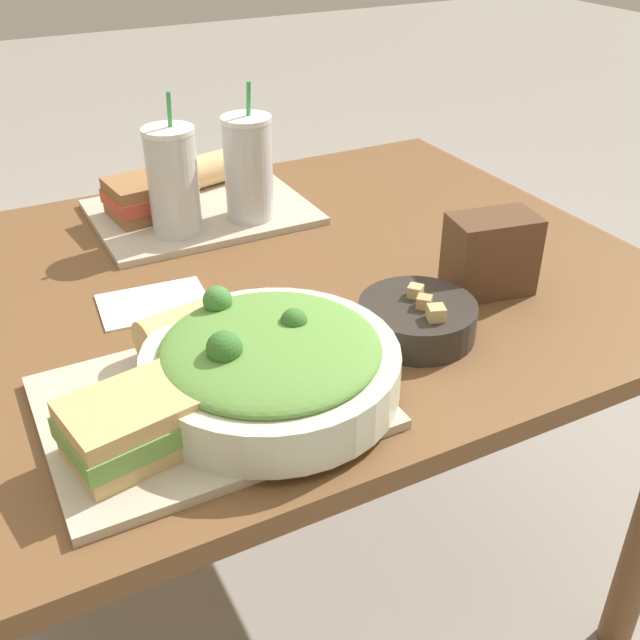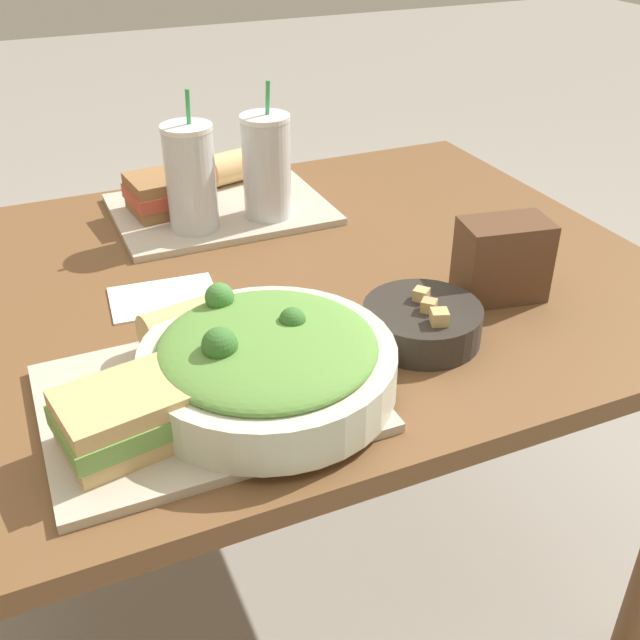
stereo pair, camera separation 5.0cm
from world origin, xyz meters
name	(u,v)px [view 2 (the right image)]	position (x,y,z in m)	size (l,w,h in m)	color
ground_plane	(280,593)	(0.00, 0.00, 0.00)	(12.00, 12.00, 0.00)	gray
dining_table	(269,334)	(0.00, 0.00, 0.62)	(1.19, 0.90, 0.72)	brown
tray_near	(207,398)	(-0.17, -0.26, 0.73)	(0.37, 0.28, 0.01)	#BCB29E
tray_far	(220,209)	(0.01, 0.27, 0.73)	(0.37, 0.28, 0.01)	#BCB29E
salad_bowl	(267,361)	(-0.10, -0.28, 0.77)	(0.29, 0.29, 0.10)	beige
soup_bowl	(422,321)	(0.13, -0.24, 0.75)	(0.16, 0.16, 0.07)	#2D2823
sandwich_near	(130,415)	(-0.26, -0.30, 0.77)	(0.16, 0.12, 0.06)	tan
baguette_near	(190,325)	(-0.16, -0.15, 0.76)	(0.12, 0.08, 0.06)	tan
sandwich_far	(168,192)	(-0.08, 0.29, 0.77)	(0.15, 0.12, 0.06)	olive
baguette_far	(236,166)	(0.08, 0.37, 0.76)	(0.12, 0.09, 0.06)	tan
drink_cup_dark	(191,181)	(-0.06, 0.19, 0.82)	(0.08, 0.08, 0.23)	silver
drink_cup_red	(267,170)	(0.08, 0.19, 0.82)	(0.08, 0.08, 0.23)	silver
chip_bag	(502,260)	(0.29, -0.19, 0.78)	(0.13, 0.09, 0.12)	brown
napkin_folded	(163,296)	(-0.16, 0.00, 0.72)	(0.16, 0.12, 0.00)	white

